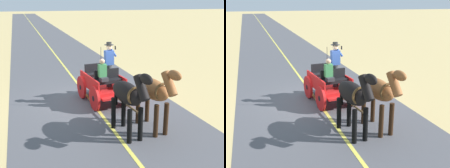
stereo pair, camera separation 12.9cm
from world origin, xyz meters
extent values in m
plane|color=tan|center=(0.00, 0.00, 0.00)|extent=(200.00, 200.00, 0.00)
cube|color=#4C4C51|center=(0.00, 0.00, 0.00)|extent=(6.47, 160.00, 0.01)
cube|color=#DBCC4C|center=(0.00, 0.00, 0.01)|extent=(0.12, 160.00, 0.00)
cube|color=red|center=(-0.46, 0.36, 0.66)|extent=(1.41, 2.31, 0.12)
cube|color=red|center=(-1.03, 0.30, 0.94)|extent=(0.26, 2.09, 0.44)
cube|color=red|center=(0.11, 0.42, 0.94)|extent=(0.26, 2.09, 0.44)
cube|color=red|center=(-0.58, 1.57, 0.56)|extent=(1.10, 0.34, 0.08)
cube|color=red|center=(-0.34, -0.83, 0.48)|extent=(0.74, 0.27, 0.06)
cube|color=black|center=(-0.52, 0.96, 1.04)|extent=(1.05, 0.46, 0.14)
cube|color=black|center=(-0.50, 0.78, 1.26)|extent=(1.02, 0.18, 0.44)
cube|color=black|center=(-0.41, -0.13, 1.04)|extent=(1.05, 0.46, 0.14)
cube|color=black|center=(-0.39, -0.31, 1.26)|extent=(1.02, 0.18, 0.44)
cylinder|color=red|center=(-1.18, 1.06, 0.48)|extent=(0.19, 0.97, 0.96)
cylinder|color=black|center=(-1.18, 1.06, 0.48)|extent=(0.14, 0.22, 0.21)
cylinder|color=red|center=(0.11, 1.19, 0.48)|extent=(0.19, 0.97, 0.96)
cylinder|color=black|center=(0.11, 1.19, 0.48)|extent=(0.14, 0.22, 0.21)
cylinder|color=red|center=(-1.03, -0.47, 0.48)|extent=(0.19, 0.97, 0.96)
cylinder|color=black|center=(-1.03, -0.47, 0.48)|extent=(0.14, 0.22, 0.21)
cylinder|color=red|center=(0.26, -0.34, 0.48)|extent=(0.19, 0.97, 0.96)
cylinder|color=black|center=(0.26, -0.34, 0.48)|extent=(0.14, 0.22, 0.21)
cylinder|color=brown|center=(-0.67, 2.55, 0.61)|extent=(0.26, 2.00, 0.07)
cylinder|color=black|center=(-0.22, 0.99, 1.74)|extent=(0.02, 0.02, 1.30)
cylinder|color=#2D2D33|center=(-0.64, 0.67, 1.17)|extent=(0.22, 0.22, 0.90)
cube|color=#2D4C99|center=(-0.64, 0.67, 1.90)|extent=(0.36, 0.25, 0.56)
sphere|color=beige|center=(-0.64, 0.67, 2.30)|extent=(0.22, 0.22, 0.22)
cylinder|color=black|center=(-0.64, 0.67, 2.40)|extent=(0.36, 0.36, 0.01)
cylinder|color=black|center=(-0.64, 0.67, 2.45)|extent=(0.20, 0.20, 0.10)
cylinder|color=#2D4C99|center=(-0.82, 0.70, 2.08)|extent=(0.27, 0.10, 0.32)
cube|color=black|center=(-0.89, 0.71, 2.28)|extent=(0.03, 0.07, 0.14)
cube|color=#2D2D33|center=(-0.28, 1.11, 1.18)|extent=(0.31, 0.35, 0.14)
cube|color=#387F47|center=(-0.27, 0.99, 1.49)|extent=(0.32, 0.23, 0.48)
sphere|color=tan|center=(-0.27, 0.99, 1.84)|extent=(0.20, 0.20, 0.20)
ellipsoid|color=brown|center=(-1.20, 3.30, 1.37)|extent=(0.71, 1.61, 0.64)
cylinder|color=black|center=(-1.44, 3.83, 0.53)|extent=(0.15, 0.15, 1.05)
cylinder|color=black|center=(-1.08, 3.86, 0.53)|extent=(0.15, 0.15, 1.05)
cylinder|color=black|center=(-1.33, 2.74, 0.53)|extent=(0.15, 0.15, 1.05)
cylinder|color=black|center=(-0.97, 2.78, 0.53)|extent=(0.15, 0.15, 1.05)
cylinder|color=brown|center=(-1.29, 4.14, 1.77)|extent=(0.32, 0.67, 0.73)
ellipsoid|color=brown|center=(-1.31, 4.36, 2.07)|extent=(0.27, 0.56, 0.28)
cube|color=black|center=(-1.29, 4.12, 1.81)|extent=(0.11, 0.51, 0.56)
cylinder|color=black|center=(-1.13, 2.56, 1.07)|extent=(0.11, 0.11, 0.70)
torus|color=brown|center=(-1.26, 3.84, 1.45)|extent=(0.55, 0.12, 0.55)
ellipsoid|color=black|center=(-0.30, 3.39, 1.37)|extent=(0.72, 1.61, 0.64)
cylinder|color=black|center=(-0.54, 3.91, 0.53)|extent=(0.15, 0.15, 1.05)
cylinder|color=black|center=(-0.17, 3.95, 0.53)|extent=(0.15, 0.15, 1.05)
cylinder|color=black|center=(-0.42, 2.83, 0.53)|extent=(0.15, 0.15, 1.05)
cylinder|color=black|center=(-0.06, 2.87, 0.53)|extent=(0.15, 0.15, 1.05)
cylinder|color=black|center=(-0.38, 4.23, 1.77)|extent=(0.33, 0.67, 0.73)
ellipsoid|color=black|center=(-0.41, 4.45, 2.07)|extent=(0.27, 0.56, 0.28)
cube|color=black|center=(-0.38, 4.21, 1.81)|extent=(0.11, 0.51, 0.56)
cylinder|color=black|center=(-0.22, 2.65, 1.07)|extent=(0.11, 0.11, 0.70)
torus|color=brown|center=(-0.35, 3.93, 1.45)|extent=(0.55, 0.13, 0.55)
camera|label=1|loc=(2.67, 10.65, 4.04)|focal=44.13mm
camera|label=2|loc=(2.55, 10.69, 4.04)|focal=44.13mm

